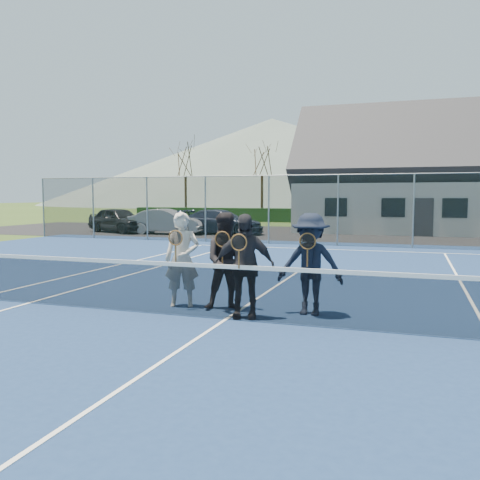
{
  "coord_description": "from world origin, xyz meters",
  "views": [
    {
      "loc": [
        2.95,
        -7.96,
        2.12
      ],
      "look_at": [
        -0.26,
        1.5,
        1.25
      ],
      "focal_mm": 38.0,
      "sensor_mm": 36.0,
      "label": 1
    }
  ],
  "objects": [
    {
      "name": "car_b",
      "position": [
        -9.84,
        17.25,
        0.69
      ],
      "size": [
        4.27,
        1.65,
        1.39
      ],
      "primitive_type": "imported",
      "rotation": [
        0.0,
        0.0,
        1.61
      ],
      "color": "gray",
      "rests_on": "ground"
    },
    {
      "name": "tennis_net",
      "position": [
        0.0,
        0.0,
        0.54
      ],
      "size": [
        11.68,
        0.08,
        1.1
      ],
      "color": "slate",
      "rests_on": "ground"
    },
    {
      "name": "clubhouse",
      "position": [
        4.0,
        24.0,
        3.99
      ],
      "size": [
        15.6,
        8.2,
        7.7
      ],
      "color": "silver",
      "rests_on": "ground"
    },
    {
      "name": "tree_c",
      "position": [
        2.0,
        33.0,
        5.79
      ],
      "size": [
        3.2,
        3.2,
        7.77
      ],
      "color": "#3B2415",
      "rests_on": "ground"
    },
    {
      "name": "tree_a",
      "position": [
        -16.0,
        33.0,
        5.79
      ],
      "size": [
        3.2,
        3.2,
        7.77
      ],
      "color": "#3A2515",
      "rests_on": "ground"
    },
    {
      "name": "player_b",
      "position": [
        -0.24,
        0.74,
        0.92
      ],
      "size": [
        1.07,
        0.97,
        1.8
      ],
      "color": "black",
      "rests_on": "court_surface"
    },
    {
      "name": "player_c",
      "position": [
        0.24,
        0.25,
        0.92
      ],
      "size": [
        1.13,
        0.67,
        1.8
      ],
      "color": "#242328",
      "rests_on": "court_surface"
    },
    {
      "name": "ground",
      "position": [
        0.0,
        20.0,
        0.0
      ],
      "size": [
        220.0,
        220.0,
        0.0
      ],
      "primitive_type": "plane",
      "color": "#2F4619",
      "rests_on": "ground"
    },
    {
      "name": "court_surface",
      "position": [
        0.0,
        0.0,
        0.01
      ],
      "size": [
        30.0,
        30.0,
        0.02
      ],
      "primitive_type": "cube",
      "color": "navy",
      "rests_on": "ground"
    },
    {
      "name": "tarmac_carpark",
      "position": [
        -4.0,
        20.0,
        0.01
      ],
      "size": [
        40.0,
        12.0,
        0.01
      ],
      "primitive_type": "cube",
      "color": "black",
      "rests_on": "ground"
    },
    {
      "name": "perimeter_fence",
      "position": [
        0.0,
        13.5,
        1.52
      ],
      "size": [
        30.07,
        0.07,
        3.02
      ],
      "color": "slate",
      "rests_on": "ground"
    },
    {
      "name": "court_markings",
      "position": [
        0.0,
        0.0,
        0.02
      ],
      "size": [
        11.03,
        23.83,
        0.01
      ],
      "color": "white",
      "rests_on": "court_surface"
    },
    {
      "name": "player_d",
      "position": [
        1.27,
        0.84,
        0.92
      ],
      "size": [
        1.16,
        0.67,
        1.8
      ],
      "color": "black",
      "rests_on": "court_surface"
    },
    {
      "name": "hill_west",
      "position": [
        -25.0,
        95.0,
        9.0
      ],
      "size": [
        110.0,
        110.0,
        18.0
      ],
      "primitive_type": "cone",
      "color": "#55665D",
      "rests_on": "ground"
    },
    {
      "name": "player_a",
      "position": [
        -1.15,
        0.72,
        0.92
      ],
      "size": [
        0.75,
        0.6,
        1.8
      ],
      "color": "beige",
      "rests_on": "court_surface"
    },
    {
      "name": "car_c",
      "position": [
        -6.96,
        18.1,
        0.68
      ],
      "size": [
        4.77,
        2.13,
        1.36
      ],
      "primitive_type": "imported",
      "rotation": [
        0.0,
        0.0,
        1.52
      ],
      "color": "#192033",
      "rests_on": "ground"
    },
    {
      "name": "hedge_row",
      "position": [
        0.0,
        32.0,
        0.55
      ],
      "size": [
        40.0,
        1.2,
        1.1
      ],
      "primitive_type": "cube",
      "color": "black",
      "rests_on": "ground"
    },
    {
      "name": "car_a",
      "position": [
        -13.06,
        17.48,
        0.73
      ],
      "size": [
        4.61,
        3.22,
        1.46
      ],
      "primitive_type": "imported",
      "rotation": [
        0.0,
        0.0,
        1.18
      ],
      "color": "black",
      "rests_on": "ground"
    },
    {
      "name": "tree_b",
      "position": [
        -9.0,
        33.0,
        5.79
      ],
      "size": [
        3.2,
        3.2,
        7.77
      ],
      "color": "#352213",
      "rests_on": "ground"
    }
  ]
}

